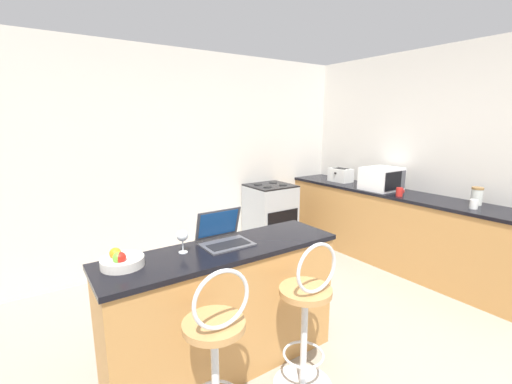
% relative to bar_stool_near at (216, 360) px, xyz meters
% --- Properties ---
extents(wall_back, '(12.00, 0.06, 2.60)m').
position_rel_bar_stool_near_xyz_m(wall_back, '(0.77, 2.52, 0.80)').
color(wall_back, silver).
rests_on(wall_back, ground_plane).
extents(wall_right, '(0.06, 12.00, 2.60)m').
position_rel_bar_stool_near_xyz_m(wall_right, '(3.29, -0.08, 0.80)').
color(wall_right, silver).
rests_on(wall_right, ground_plane).
extents(breakfast_bar, '(1.68, 0.49, 0.92)m').
position_rel_bar_stool_near_xyz_m(breakfast_bar, '(0.33, 0.49, -0.04)').
color(breakfast_bar, '#B27C42').
rests_on(breakfast_bar, ground_plane).
extents(counter_right, '(0.58, 3.10, 0.92)m').
position_rel_bar_stool_near_xyz_m(counter_right, '(2.98, 0.95, -0.04)').
color(counter_right, '#B27C42').
rests_on(counter_right, ground_plane).
extents(bar_stool_near, '(0.40, 0.40, 1.06)m').
position_rel_bar_stool_near_xyz_m(bar_stool_near, '(0.00, 0.00, 0.00)').
color(bar_stool_near, silver).
rests_on(bar_stool_near, ground_plane).
extents(bar_stool_far, '(0.40, 0.40, 1.06)m').
position_rel_bar_stool_near_xyz_m(bar_stool_far, '(0.66, 0.00, 0.00)').
color(bar_stool_far, silver).
rests_on(bar_stool_far, ground_plane).
extents(laptop, '(0.34, 0.28, 0.23)m').
position_rel_bar_stool_near_xyz_m(laptop, '(0.37, 0.58, 0.47)').
color(laptop, '#47474C').
rests_on(laptop, breakfast_bar).
extents(microwave, '(0.45, 0.39, 0.28)m').
position_rel_bar_stool_near_xyz_m(microwave, '(2.97, 1.15, 0.55)').
color(microwave, white).
rests_on(microwave, counter_right).
extents(toaster, '(0.22, 0.31, 0.19)m').
position_rel_bar_stool_near_xyz_m(toaster, '(2.99, 1.84, 0.51)').
color(toaster, silver).
rests_on(toaster, counter_right).
extents(stove_range, '(0.58, 0.56, 0.92)m').
position_rel_bar_stool_near_xyz_m(stove_range, '(2.01, 2.19, -0.04)').
color(stove_range, '#9EA3A8').
rests_on(stove_range, ground_plane).
extents(fruit_bowl, '(0.25, 0.25, 0.11)m').
position_rel_bar_stool_near_xyz_m(fruit_bowl, '(-0.32, 0.56, 0.45)').
color(fruit_bowl, silver).
rests_on(fruit_bowl, breakfast_bar).
extents(mug_red, '(0.09, 0.08, 0.10)m').
position_rel_bar_stool_near_xyz_m(mug_red, '(2.81, 0.79, 0.46)').
color(mug_red, red).
rests_on(mug_red, counter_right).
extents(mug_white, '(0.09, 0.07, 0.09)m').
position_rel_bar_stool_near_xyz_m(mug_white, '(2.89, 0.03, 0.46)').
color(mug_white, white).
rests_on(mug_white, counter_right).
extents(storage_jar, '(0.11, 0.11, 0.18)m').
position_rel_bar_stool_near_xyz_m(storage_jar, '(3.09, 0.09, 0.51)').
color(storage_jar, silver).
rests_on(storage_jar, counter_right).
extents(wine_glass_short, '(0.07, 0.07, 0.15)m').
position_rel_bar_stool_near_xyz_m(wine_glass_short, '(0.07, 0.57, 0.53)').
color(wine_glass_short, silver).
rests_on(wine_glass_short, breakfast_bar).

